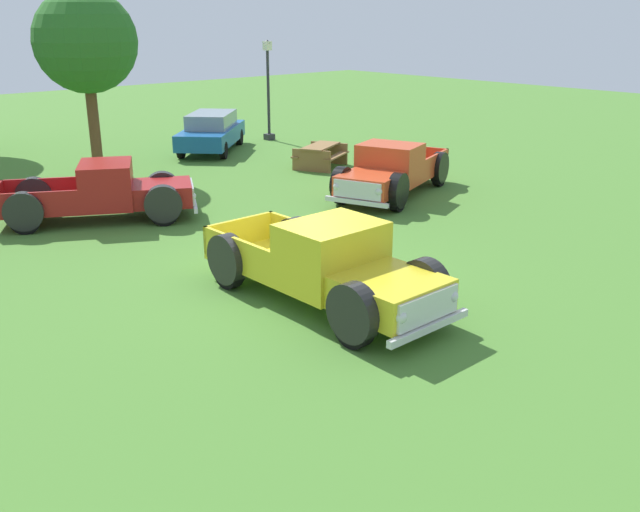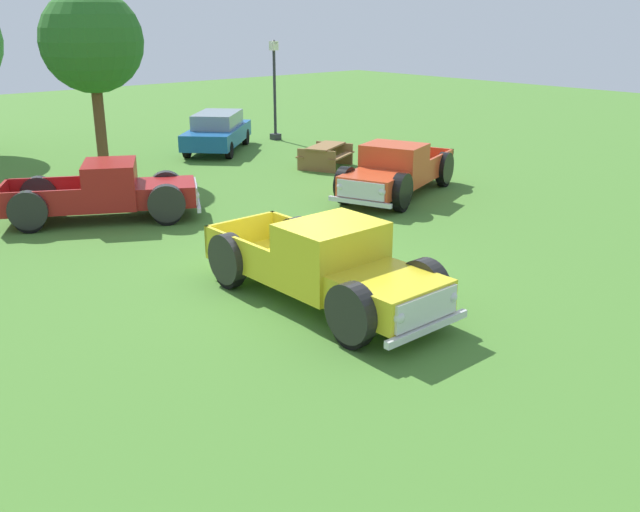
{
  "view_description": "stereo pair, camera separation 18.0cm",
  "coord_description": "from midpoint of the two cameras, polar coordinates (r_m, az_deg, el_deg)",
  "views": [
    {
      "loc": [
        -8.6,
        -10.06,
        5.11
      ],
      "look_at": [
        -0.46,
        -0.97,
        0.9
      ],
      "focal_mm": 39.5,
      "sensor_mm": 36.0,
      "label": 1
    },
    {
      "loc": [
        -8.47,
        -10.18,
        5.11
      ],
      "look_at": [
        -0.46,
        -0.97,
        0.9
      ],
      "focal_mm": 39.5,
      "sensor_mm": 36.0,
      "label": 2
    }
  ],
  "objects": [
    {
      "name": "lamp_post_near",
      "position": [
        30.37,
        -3.53,
        13.42
      ],
      "size": [
        0.36,
        0.36,
        4.12
      ],
      "color": "#2D2D33",
      "rests_on": "ground_plane"
    },
    {
      "name": "pickup_truck_behind_right",
      "position": [
        20.73,
        6.17,
        6.75
      ],
      "size": [
        5.39,
        3.43,
        1.56
      ],
      "color": "#D14723",
      "rests_on": "ground_plane"
    },
    {
      "name": "pickup_truck_behind_left",
      "position": [
        19.1,
        -16.07,
        5.0
      ],
      "size": [
        5.18,
        3.94,
        1.52
      ],
      "color": "maroon",
      "rests_on": "ground_plane"
    },
    {
      "name": "ground_plane",
      "position": [
        14.19,
        -0.8,
        -2.08
      ],
      "size": [
        80.0,
        80.0,
        0.0
      ],
      "primitive_type": "plane",
      "color": "#477A2D"
    },
    {
      "name": "picnic_table",
      "position": [
        24.84,
        0.67,
        8.32
      ],
      "size": [
        2.26,
        2.11,
        0.78
      ],
      "color": "olive",
      "rests_on": "ground_plane"
    },
    {
      "name": "oak_tree_east",
      "position": [
        24.57,
        -17.8,
        16.18
      ],
      "size": [
        3.27,
        3.27,
        5.92
      ],
      "color": "brown",
      "rests_on": "ground_plane"
    },
    {
      "name": "pickup_truck_foreground",
      "position": [
        12.7,
        1.53,
        -1.01
      ],
      "size": [
        2.05,
        5.23,
        1.6
      ],
      "color": "yellow",
      "rests_on": "ground_plane"
    },
    {
      "name": "sedan_distant_a",
      "position": [
        28.19,
        -8.13,
        10.0
      ],
      "size": [
        4.47,
        4.35,
        1.48
      ],
      "color": "#195699",
      "rests_on": "ground_plane"
    }
  ]
}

